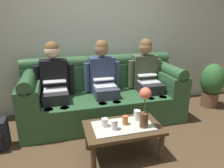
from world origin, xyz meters
TOP-DOWN VIEW (x-y plane):
  - ground_plane at (0.00, 0.00)m, footprint 14.00×14.00m
  - back_wall_patterned at (0.00, 1.70)m, footprint 6.00×0.12m
  - couch at (0.00, 1.17)m, footprint 2.37×0.88m
  - person_left at (-0.71, 1.16)m, footprint 0.56×0.67m
  - person_middle at (0.00, 1.17)m, footprint 0.56×0.67m
  - person_right at (0.71, 1.17)m, footprint 0.56×0.67m
  - coffee_table at (0.00, 0.20)m, footprint 0.86×0.52m
  - flower_vase at (0.21, 0.12)m, footprint 0.13×0.13m
  - cup_near_left at (-0.12, 0.15)m, footprint 0.07×0.07m
  - cup_near_right at (0.03, 0.22)m, footprint 0.06×0.06m
  - cup_far_center at (0.20, 0.28)m, footprint 0.08×0.08m
  - cup_far_left at (-0.20, 0.24)m, footprint 0.07×0.07m
  - potted_plant at (1.94, 1.11)m, footprint 0.40×0.40m

SIDE VIEW (x-z plane):
  - ground_plane at x=0.00m, z-range 0.00..0.00m
  - coffee_table at x=0.00m, z-range 0.13..0.52m
  - couch at x=0.00m, z-range -0.11..0.85m
  - potted_plant at x=1.94m, z-range 0.04..0.82m
  - cup_far_left at x=-0.20m, z-range 0.39..0.48m
  - cup_near_right at x=0.03m, z-range 0.39..0.49m
  - cup_near_left at x=-0.12m, z-range 0.39..0.50m
  - cup_far_center at x=0.20m, z-range 0.39..0.51m
  - flower_vase at x=0.21m, z-range 0.42..0.88m
  - person_middle at x=0.00m, z-range 0.05..1.27m
  - person_right at x=0.71m, z-range 0.05..1.27m
  - person_left at x=-0.71m, z-range 0.05..1.27m
  - back_wall_patterned at x=0.00m, z-range 0.00..2.90m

